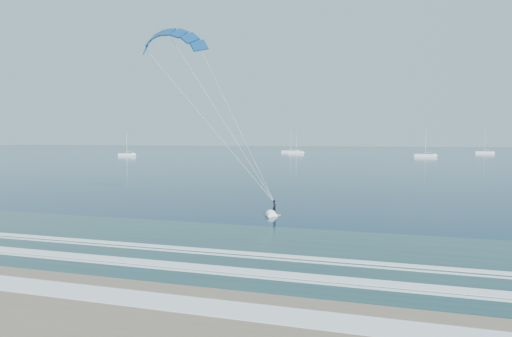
{
  "coord_description": "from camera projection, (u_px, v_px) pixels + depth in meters",
  "views": [
    {
      "loc": [
        12.99,
        -19.23,
        7.75
      ],
      "look_at": [
        0.12,
        22.54,
        4.89
      ],
      "focal_mm": 32.0,
      "sensor_mm": 36.0,
      "label": 1
    }
  ],
  "objects": [
    {
      "name": "ground",
      "position": [
        120.0,
        295.0,
        22.66
      ],
      "size": [
        900.0,
        900.0,
        0.0
      ],
      "primitive_type": "plane",
      "color": "#07243F",
      "rests_on": "ground"
    },
    {
      "name": "kitesurfer_rig",
      "position": [
        222.0,
        119.0,
        44.1
      ],
      "size": [
        14.07,
        7.62,
        19.12
      ],
      "color": "gold",
      "rests_on": "ground"
    },
    {
      "name": "sailboat_0",
      "position": [
        127.0,
        154.0,
        204.63
      ],
      "size": [
        7.68,
        2.4,
        10.59
      ],
      "color": "white",
      "rests_on": "ground"
    },
    {
      "name": "sailboat_1",
      "position": [
        296.0,
        152.0,
        235.1
      ],
      "size": [
        7.43,
        2.4,
        10.38
      ],
      "color": "white",
      "rests_on": "ground"
    },
    {
      "name": "sailboat_2",
      "position": [
        291.0,
        151.0,
        251.93
      ],
      "size": [
        9.86,
        2.4,
        13.14
      ],
      "color": "white",
      "rests_on": "ground"
    },
    {
      "name": "sailboat_3",
      "position": [
        425.0,
        155.0,
        194.12
      ],
      "size": [
        8.84,
        2.4,
        12.25
      ],
      "color": "white",
      "rests_on": "ground"
    },
    {
      "name": "sailboat_4",
      "position": [
        484.0,
        152.0,
        234.02
      ],
      "size": [
        8.73,
        2.4,
        11.87
      ],
      "color": "white",
      "rests_on": "ground"
    }
  ]
}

